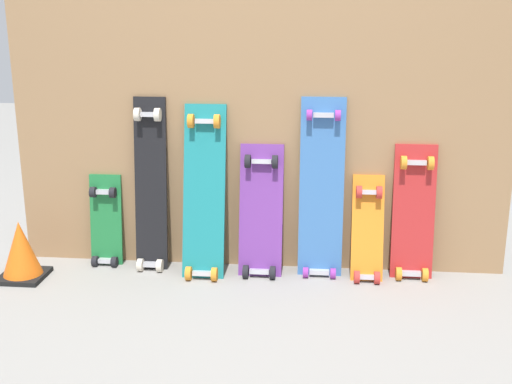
# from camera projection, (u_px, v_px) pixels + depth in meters

# --- Properties ---
(ground_plane) EXTENTS (12.00, 12.00, 0.00)m
(ground_plane) POSITION_uv_depth(u_px,v_px,m) (257.00, 268.00, 3.52)
(ground_plane) COLOR gray
(plywood_wall_panel) EXTENTS (2.59, 0.04, 1.44)m
(plywood_wall_panel) POSITION_uv_depth(u_px,v_px,m) (259.00, 134.00, 3.39)
(plywood_wall_panel) COLOR #99724C
(plywood_wall_panel) RESTS_ON ground
(skateboard_green) EXTENTS (0.17, 0.13, 0.56)m
(skateboard_green) POSITION_uv_depth(u_px,v_px,m) (106.00, 226.00, 3.54)
(skateboard_green) COLOR #1E7238
(skateboard_green) RESTS_ON ground
(skateboard_black) EXTENTS (0.17, 0.18, 0.97)m
(skateboard_black) POSITION_uv_depth(u_px,v_px,m) (151.00, 190.00, 3.44)
(skateboard_black) COLOR black
(skateboard_black) RESTS_ON ground
(skateboard_teal) EXTENTS (0.22, 0.27, 0.94)m
(skateboard_teal) POSITION_uv_depth(u_px,v_px,m) (204.00, 198.00, 3.37)
(skateboard_teal) COLOR #197A7F
(skateboard_teal) RESTS_ON ground
(skateboard_purple) EXTENTS (0.23, 0.22, 0.74)m
(skateboard_purple) POSITION_uv_depth(u_px,v_px,m) (261.00, 217.00, 3.40)
(skateboard_purple) COLOR #6B338C
(skateboard_purple) RESTS_ON ground
(skateboard_blue) EXTENTS (0.23, 0.17, 0.99)m
(skateboard_blue) POSITION_uv_depth(u_px,v_px,m) (321.00, 194.00, 3.36)
(skateboard_blue) COLOR #386BAD
(skateboard_blue) RESTS_ON ground
(skateboard_orange) EXTENTS (0.16, 0.22, 0.59)m
(skateboard_orange) POSITION_uv_depth(u_px,v_px,m) (368.00, 234.00, 3.36)
(skateboard_orange) COLOR orange
(skateboard_orange) RESTS_ON ground
(skateboard_red) EXTENTS (0.21, 0.17, 0.75)m
(skateboard_red) POSITION_uv_depth(u_px,v_px,m) (413.00, 218.00, 3.35)
(skateboard_red) COLOR #B22626
(skateboard_red) RESTS_ON ground
(traffic_cone) EXTENTS (0.23, 0.23, 0.31)m
(traffic_cone) POSITION_uv_depth(u_px,v_px,m) (21.00, 251.00, 3.36)
(traffic_cone) COLOR black
(traffic_cone) RESTS_ON ground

